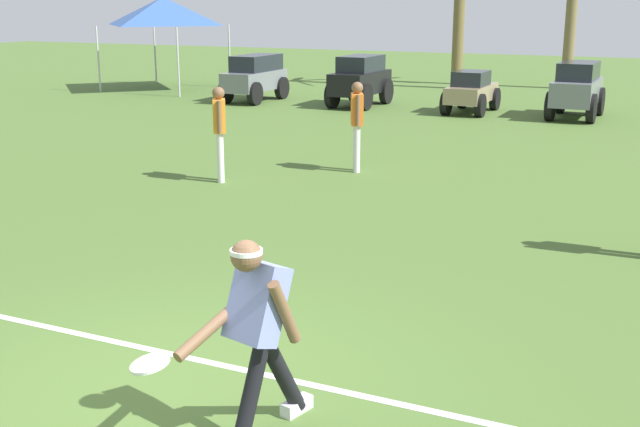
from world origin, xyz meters
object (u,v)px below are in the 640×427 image
object	(u,v)px
parked_car_slot_c	(471,91)
parked_car_slot_d	(577,89)
event_tent	(163,11)
parked_car_slot_a	(255,76)
parked_car_slot_b	(360,79)
teammate_deep	(219,125)
frisbee_in_flight	(150,364)
teammate_midfield	(357,118)
frisbee_thrower	(258,326)

from	to	relation	value
parked_car_slot_c	parked_car_slot_d	size ratio (longest dim) A/B	0.94
parked_car_slot_d	event_tent	size ratio (longest dim) A/B	0.74
parked_car_slot_c	parked_car_slot_a	bearing A→B (deg)	-178.29
event_tent	parked_car_slot_c	bearing A→B (deg)	-7.02
parked_car_slot_b	event_tent	distance (m)	7.75
teammate_deep	parked_car_slot_a	distance (m)	10.83
parked_car_slot_b	parked_car_slot_d	bearing A→B (deg)	0.83
parked_car_slot_a	event_tent	world-z (taller)	event_tent
frisbee_in_flight	teammate_deep	bearing A→B (deg)	118.53
teammate_midfield	parked_car_slot_b	xyz separation A→B (m)	(-3.24, 8.29, -0.20)
teammate_midfield	parked_car_slot_b	bearing A→B (deg)	111.37
event_tent	parked_car_slot_b	bearing A→B (deg)	-9.66
parked_car_slot_d	frisbee_in_flight	bearing A→B (deg)	-91.00
parked_car_slot_b	event_tent	xyz separation A→B (m)	(-7.43, 1.27, 1.80)
frisbee_thrower	parked_car_slot_a	size ratio (longest dim) A/B	0.60
teammate_deep	parked_car_slot_d	world-z (taller)	teammate_deep
parked_car_slot_b	parked_car_slot_d	xyz separation A→B (m)	(5.85, 0.08, 0.00)
teammate_midfield	parked_car_slot_d	bearing A→B (deg)	72.73
parked_car_slot_b	frisbee_in_flight	bearing A→B (deg)	-72.33
parked_car_slot_d	teammate_midfield	bearing A→B (deg)	-107.27
parked_car_slot_c	event_tent	world-z (taller)	event_tent
parked_car_slot_c	parked_car_slot_d	world-z (taller)	parked_car_slot_d
frisbee_thrower	frisbee_in_flight	size ratio (longest dim) A/B	4.03
frisbee_thrower	teammate_deep	distance (m)	8.08
parked_car_slot_c	event_tent	bearing A→B (deg)	172.98
teammate_midfield	teammate_deep	bearing A→B (deg)	-136.13
frisbee_in_flight	parked_car_slot_b	bearing A→B (deg)	107.67
parked_car_slot_a	parked_car_slot_b	bearing A→B (deg)	4.11
parked_car_slot_a	event_tent	bearing A→B (deg)	160.34
parked_car_slot_d	parked_car_slot_c	bearing A→B (deg)	-177.29
teammate_midfield	parked_car_slot_c	xyz separation A→B (m)	(-0.06, 8.25, -0.38)
parked_car_slot_d	parked_car_slot_b	bearing A→B (deg)	-179.17
parked_car_slot_b	parked_car_slot_c	xyz separation A→B (m)	(3.18, -0.04, -0.18)
parked_car_slot_a	event_tent	distance (m)	4.81
parked_car_slot_a	teammate_midfield	bearing A→B (deg)	-51.18
parked_car_slot_b	event_tent	bearing A→B (deg)	170.34
teammate_deep	parked_car_slot_b	xyz separation A→B (m)	(-1.50, 9.96, -0.20)
teammate_deep	parked_car_slot_c	world-z (taller)	teammate_deep
teammate_deep	parked_car_slot_b	bearing A→B (deg)	98.57
teammate_midfield	parked_car_slot_d	size ratio (longest dim) A/B	0.66
frisbee_thrower	parked_car_slot_c	xyz separation A→B (m)	(-2.75, 16.68, -0.24)
teammate_deep	parked_car_slot_d	bearing A→B (deg)	66.62
teammate_deep	parked_car_slot_b	world-z (taller)	teammate_deep
parked_car_slot_c	frisbee_thrower	bearing A→B (deg)	-80.65
frisbee_in_flight	parked_car_slot_d	world-z (taller)	parked_car_slot_d
teammate_midfield	event_tent	world-z (taller)	event_tent
teammate_deep	event_tent	size ratio (longest dim) A/B	0.49
parked_car_slot_b	event_tent	size ratio (longest dim) A/B	0.74
frisbee_thrower	parked_car_slot_b	bearing A→B (deg)	109.53
frisbee_thrower	parked_car_slot_d	size ratio (longest dim) A/B	0.60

